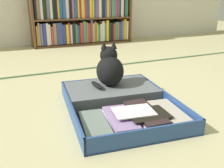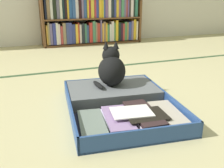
# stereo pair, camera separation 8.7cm
# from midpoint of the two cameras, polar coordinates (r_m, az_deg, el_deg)

# --- Properties ---
(ground_plane) EXTENTS (10.00, 10.00, 0.00)m
(ground_plane) POSITION_cam_midpoint_polar(r_m,az_deg,el_deg) (1.66, 1.30, -4.98)
(ground_plane) COLOR tan
(tatami_border) EXTENTS (4.80, 0.05, 0.00)m
(tatami_border) POSITION_cam_midpoint_polar(r_m,az_deg,el_deg) (2.49, -7.97, 3.29)
(tatami_border) COLOR #314C2D
(tatami_border) RESTS_ON ground_plane
(bookshelf) EXTENTS (1.44, 0.28, 0.73)m
(bookshelf) POSITION_cam_midpoint_polar(r_m,az_deg,el_deg) (3.78, -7.29, 14.13)
(bookshelf) COLOR brown
(bookshelf) RESTS_ON ground_plane
(open_suitcase) EXTENTS (0.71, 0.88, 0.09)m
(open_suitcase) POSITION_cam_midpoint_polar(r_m,az_deg,el_deg) (1.62, -0.05, -4.02)
(open_suitcase) COLOR navy
(open_suitcase) RESTS_ON ground_plane
(black_cat) EXTENTS (0.24, 0.25, 0.30)m
(black_cat) POSITION_cam_midpoint_polar(r_m,az_deg,el_deg) (1.74, -2.01, 3.47)
(black_cat) COLOR black
(black_cat) RESTS_ON open_suitcase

